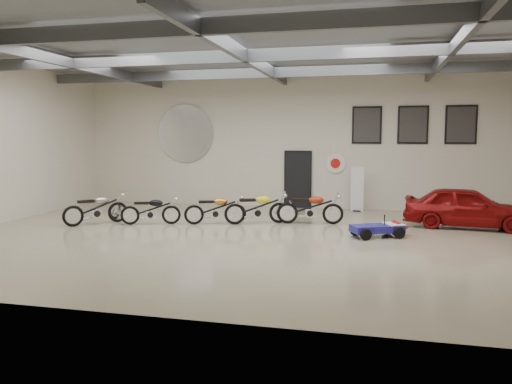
% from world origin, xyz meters
% --- Properties ---
extents(floor, '(16.00, 12.00, 0.01)m').
position_xyz_m(floor, '(0.00, 0.00, 0.00)').
color(floor, tan).
rests_on(floor, ground).
extents(ceiling, '(16.00, 12.00, 0.01)m').
position_xyz_m(ceiling, '(0.00, 0.00, 5.00)').
color(ceiling, slate).
rests_on(ceiling, back_wall).
extents(back_wall, '(16.00, 0.02, 5.00)m').
position_xyz_m(back_wall, '(0.00, 6.00, 2.50)').
color(back_wall, beige).
rests_on(back_wall, floor).
extents(ceiling_beams, '(15.80, 11.80, 0.32)m').
position_xyz_m(ceiling_beams, '(0.00, 0.00, 4.75)').
color(ceiling_beams, '#505357').
rests_on(ceiling_beams, ceiling).
extents(door, '(0.92, 0.08, 2.10)m').
position_xyz_m(door, '(0.50, 5.95, 1.05)').
color(door, black).
rests_on(door, back_wall).
extents(logo_plaque, '(2.30, 0.06, 1.16)m').
position_xyz_m(logo_plaque, '(-4.00, 5.95, 2.80)').
color(logo_plaque, silver).
rests_on(logo_plaque, back_wall).
extents(poster_left, '(1.05, 0.08, 1.35)m').
position_xyz_m(poster_left, '(3.00, 5.96, 3.10)').
color(poster_left, black).
rests_on(poster_left, back_wall).
extents(poster_mid, '(1.05, 0.08, 1.35)m').
position_xyz_m(poster_mid, '(4.60, 5.96, 3.10)').
color(poster_mid, black).
rests_on(poster_mid, back_wall).
extents(poster_right, '(1.05, 0.08, 1.35)m').
position_xyz_m(poster_right, '(6.20, 5.96, 3.10)').
color(poster_right, black).
rests_on(poster_right, back_wall).
extents(oil_sign, '(0.72, 0.10, 0.72)m').
position_xyz_m(oil_sign, '(1.90, 5.95, 1.70)').
color(oil_sign, white).
rests_on(oil_sign, back_wall).
extents(banner_stand, '(0.47, 0.21, 1.69)m').
position_xyz_m(banner_stand, '(2.73, 5.50, 0.85)').
color(banner_stand, white).
rests_on(banner_stand, floor).
extents(motorcycle_silver, '(1.75, 1.89, 1.02)m').
position_xyz_m(motorcycle_silver, '(-4.99, 0.90, 0.51)').
color(motorcycle_silver, silver).
rests_on(motorcycle_silver, floor).
extents(motorcycle_black, '(1.87, 1.09, 0.93)m').
position_xyz_m(motorcycle_black, '(-3.35, 1.29, 0.46)').
color(motorcycle_black, silver).
rests_on(motorcycle_black, floor).
extents(motorcycle_gold, '(1.95, 1.23, 0.97)m').
position_xyz_m(motorcycle_gold, '(-1.44, 1.82, 0.49)').
color(motorcycle_gold, silver).
rests_on(motorcycle_gold, floor).
extents(motorcycle_yellow, '(2.08, 1.38, 1.04)m').
position_xyz_m(motorcycle_yellow, '(-0.19, 2.15, 0.52)').
color(motorcycle_yellow, silver).
rests_on(motorcycle_yellow, floor).
extents(motorcycle_red, '(2.06, 0.87, 1.04)m').
position_xyz_m(motorcycle_red, '(1.41, 2.51, 0.52)').
color(motorcycle_red, silver).
rests_on(motorcycle_red, floor).
extents(go_kart, '(1.87, 1.44, 0.62)m').
position_xyz_m(go_kart, '(3.55, 0.97, 0.31)').
color(go_kart, navy).
rests_on(go_kart, floor).
extents(vintage_car, '(1.85, 3.73, 1.22)m').
position_xyz_m(vintage_car, '(6.00, 2.97, 0.61)').
color(vintage_car, maroon).
rests_on(vintage_car, floor).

